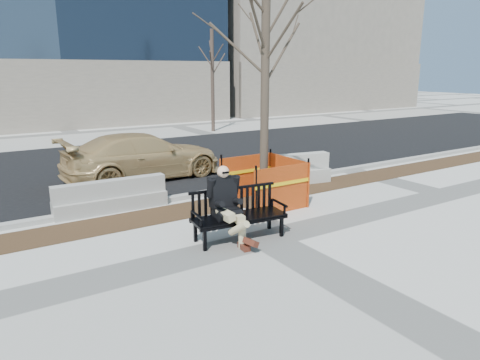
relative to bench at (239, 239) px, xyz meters
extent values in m
plane|color=beige|center=(0.49, -0.28, 0.00)|extent=(120.00, 120.00, 0.00)
cube|color=#47301C|center=(0.49, 2.32, 0.00)|extent=(40.00, 1.20, 0.02)
cube|color=black|center=(0.49, 8.52, 0.00)|extent=(60.00, 10.40, 0.01)
cube|color=#9E9B93|center=(0.49, 3.27, 0.06)|extent=(60.00, 0.25, 0.12)
imported|color=tan|center=(0.17, 6.04, 0.00)|extent=(5.20, 2.32, 1.48)
camera|label=1|loc=(-4.50, -7.17, 3.41)|focal=32.49mm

